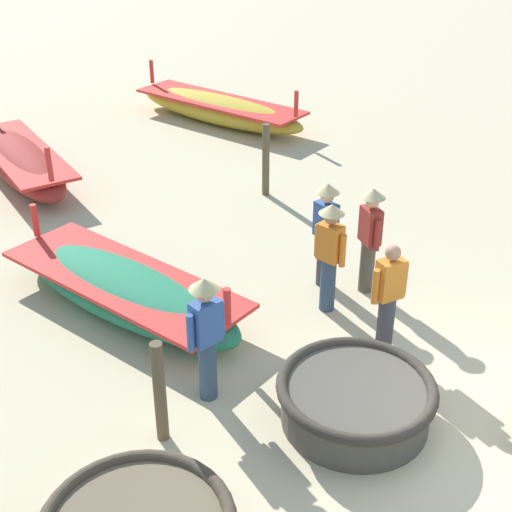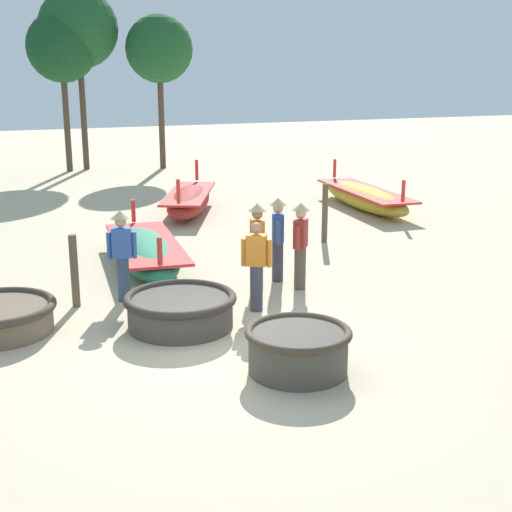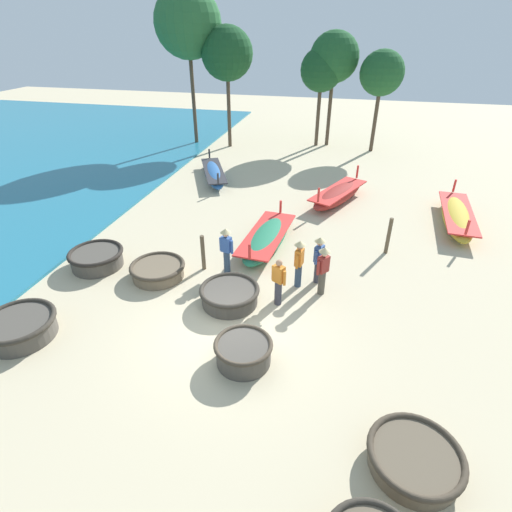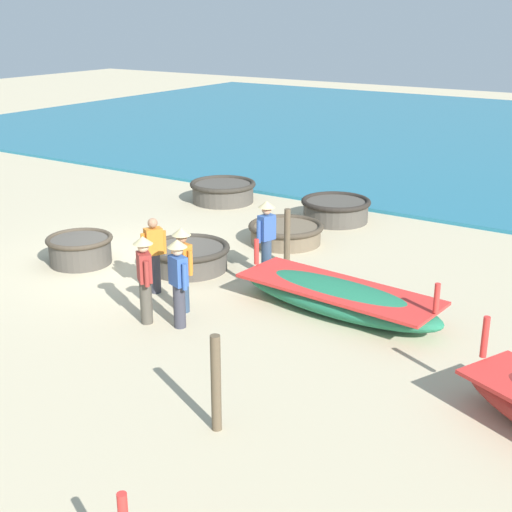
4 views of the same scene
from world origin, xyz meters
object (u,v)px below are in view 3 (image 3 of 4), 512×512
at_px(long_boat_ochre_hull, 338,195).
at_px(tree_rightmost, 322,70).
at_px(fisherman_standing_left, 323,268).
at_px(coracle_tilted, 158,270).
at_px(mooring_post_inland, 389,236).
at_px(coracle_beside_post, 415,458).
at_px(long_boat_blue_hull, 214,173).
at_px(coracle_upturned, 243,351).
at_px(long_boat_green_hull, 457,216).
at_px(coracle_nearest, 20,327).
at_px(fisherman_by_coracle, 319,257).
at_px(fisherman_with_hat, 279,281).
at_px(fisherman_crouching, 226,248).
at_px(coracle_far_left, 230,295).
at_px(coracle_far_right, 97,258).
at_px(tree_right_mid, 382,74).
at_px(tree_leftmost, 227,54).
at_px(mooring_post_mid_beach, 203,253).
at_px(long_boat_white_hull, 267,238).
at_px(fisherman_standing_right, 299,261).
at_px(tree_tall_back, 188,23).
at_px(tree_left_mid, 334,58).

xyz_separation_m(long_boat_ochre_hull, tree_rightmost, (-2.09, 9.90, 4.40)).
distance_m(fisherman_standing_left, tree_rightmost, 18.11).
relative_size(coracle_tilted, mooring_post_inland, 1.31).
bearing_deg(tree_rightmost, coracle_beside_post, -79.31).
relative_size(coracle_tilted, long_boat_blue_hull, 0.39).
height_order(coracle_upturned, long_boat_green_hull, long_boat_green_hull).
distance_m(coracle_nearest, fisherman_by_coracle, 8.89).
height_order(fisherman_with_hat, tree_rightmost, tree_rightmost).
bearing_deg(fisherman_crouching, coracle_beside_post, -46.56).
xyz_separation_m(coracle_far_left, coracle_far_right, (-5.16, 0.96, 0.03)).
height_order(mooring_post_inland, tree_right_mid, tree_right_mid).
bearing_deg(fisherman_by_coracle, tree_leftmost, 116.38).
relative_size(fisherman_with_hat, mooring_post_mid_beach, 1.21).
height_order(fisherman_with_hat, tree_leftmost, tree_leftmost).
distance_m(long_boat_green_hull, tree_leftmost, 16.92).
height_order(long_boat_green_hull, mooring_post_mid_beach, mooring_post_mid_beach).
xyz_separation_m(long_boat_white_hull, fisherman_crouching, (-0.91, -2.19, 0.65)).
height_order(long_boat_blue_hull, long_boat_ochre_hull, long_boat_ochre_hull).
bearing_deg(fisherman_by_coracle, coracle_nearest, -149.05).
distance_m(coracle_upturned, tree_right_mid, 21.22).
bearing_deg(coracle_tilted, coracle_far_right, 176.85).
distance_m(coracle_upturned, fisherman_by_coracle, 4.35).
bearing_deg(fisherman_standing_right, coracle_far_right, -176.51).
bearing_deg(fisherman_standing_left, coracle_far_right, -178.61).
distance_m(coracle_beside_post, tree_rightmost, 23.79).
xyz_separation_m(coracle_far_right, mooring_post_mid_beach, (3.72, 0.70, 0.32)).
distance_m(mooring_post_inland, tree_tall_back, 19.10).
distance_m(long_boat_green_hull, tree_left_mid, 14.10).
bearing_deg(coracle_nearest, mooring_post_mid_beach, 50.40).
relative_size(fisherman_by_coracle, tree_rightmost, 0.27).
height_order(fisherman_crouching, mooring_post_inland, fisherman_crouching).
distance_m(long_boat_white_hull, long_boat_green_hull, 8.36).
height_order(long_boat_ochre_hull, mooring_post_inland, mooring_post_inland).
height_order(coracle_upturned, long_boat_ochre_hull, long_boat_ochre_hull).
relative_size(coracle_upturned, coracle_far_left, 0.81).
bearing_deg(mooring_post_inland, coracle_nearest, -144.42).
bearing_deg(tree_leftmost, mooring_post_mid_beach, -76.60).
distance_m(fisherman_crouching, fisherman_with_hat, 2.46).
distance_m(coracle_nearest, tree_left_mid, 23.34).
relative_size(coracle_far_right, mooring_post_mid_beach, 1.45).
bearing_deg(tree_tall_back, coracle_nearest, -82.91).
bearing_deg(coracle_far_left, tree_tall_back, 113.85).
bearing_deg(long_boat_white_hull, fisherman_crouching, -112.64).
distance_m(long_boat_blue_hull, tree_leftmost, 8.56).
xyz_separation_m(coracle_far_left, tree_right_mid, (4.36, 18.21, 4.43)).
distance_m(coracle_tilted, tree_rightmost, 18.78).
relative_size(long_boat_white_hull, tree_left_mid, 0.62).
height_order(coracle_upturned, coracle_far_right, coracle_upturned).
height_order(fisherman_with_hat, tree_left_mid, tree_left_mid).
bearing_deg(long_boat_white_hull, coracle_tilted, -135.72).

